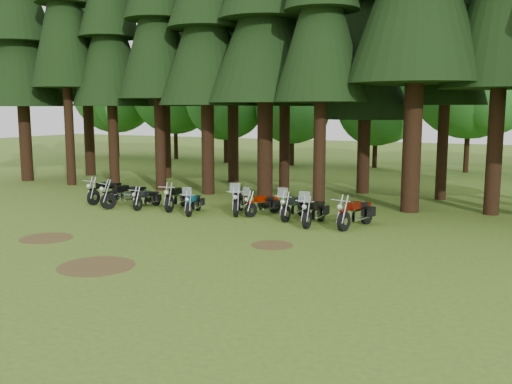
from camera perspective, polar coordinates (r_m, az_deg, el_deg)
ground at (r=20.71m, az=-10.41°, el=-4.26°), size 120.00×120.00×0.00m
pine_front_0 at (r=38.42m, az=-22.67°, el=15.55°), size 5.49×5.49×16.17m
pine_front_2 at (r=34.39m, az=-14.51°, el=16.89°), size 4.32×4.32×16.22m
pine_front_4 at (r=30.30m, az=-5.02°, el=18.43°), size 4.95×4.95×16.33m
pine_back_0 at (r=40.22m, az=-16.81°, el=16.38°), size 5.00×5.00×17.21m
pine_back_1 at (r=37.63m, az=-9.24°, el=16.28°), size 4.52×4.52×16.22m
pine_back_2 at (r=35.16m, az=-2.37°, el=17.02°), size 4.85×4.85×16.30m
pine_back_3 at (r=32.14m, az=2.96°, el=17.72°), size 4.35×4.35×16.20m
pine_back_4 at (r=30.79m, az=11.02°, el=15.27°), size 4.94×4.94×13.78m
decid_0 at (r=53.76m, az=-13.75°, el=9.68°), size 8.00×7.78×10.00m
decid_1 at (r=50.52m, az=-7.94°, el=9.86°), size 7.91×7.69×9.88m
decid_2 at (r=46.78m, az=-2.86°, el=8.97°), size 6.72×6.53×8.40m
decid_3 at (r=44.64m, az=3.89°, el=8.42°), size 6.12×5.95×7.65m
decid_4 at (r=43.84m, az=12.20°, el=8.07°), size 5.93×5.76×7.41m
decid_5 at (r=42.16m, az=21.12°, el=10.22°), size 8.45×8.21×10.56m
dirt_patch_0 at (r=21.19m, az=-20.23°, el=-4.34°), size 1.80×1.80×0.01m
dirt_patch_1 at (r=18.90m, az=1.62°, el=-5.32°), size 1.40×1.40×0.01m
dirt_patch_2 at (r=17.08m, az=-15.67°, el=-7.14°), size 2.20×2.20×0.01m
motorcycle_0 at (r=28.23m, az=-14.77°, el=0.00°), size 0.35×2.42×0.98m
motorcycle_1 at (r=26.68m, az=-12.90°, el=-0.38°), size 1.05×2.34×1.00m
motorcycle_2 at (r=26.17m, az=-10.84°, el=-0.73°), size 0.27×1.95×0.79m
motorcycle_3 at (r=25.75m, az=-7.92°, el=-0.60°), size 0.58×2.36×0.97m
motorcycle_4 at (r=24.52m, az=-6.27°, el=-1.18°), size 0.79×2.01×1.28m
motorcycle_5 at (r=24.43m, az=-1.78°, el=-1.02°), size 1.08×2.27×1.46m
motorcycle_6 at (r=24.07m, az=0.68°, el=-1.30°), size 0.96×2.00×1.29m
motorcycle_7 at (r=23.28m, az=3.81°, el=-1.54°), size 0.45×2.27×1.42m
motorcycle_8 at (r=22.16m, az=5.83°, el=-2.05°), size 0.43×2.30×1.46m
motorcycle_9 at (r=21.91m, az=9.95°, el=-2.19°), size 0.73×2.43×1.00m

